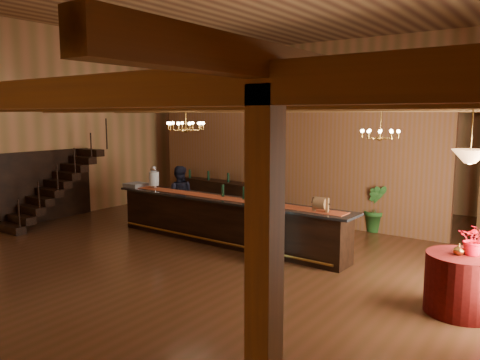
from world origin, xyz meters
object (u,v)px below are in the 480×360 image
Objects in this scene: tasting_bar at (225,221)px; backbar_shelf at (228,198)px; raffle_drum at (321,203)px; round_table at (461,284)px; bartender at (251,210)px; staff_second at (179,196)px; pendant_lamp at (470,156)px; guest at (266,227)px; chandelier_left at (186,126)px; floor_plant at (377,208)px; chandelier_right at (380,134)px; beverage_dispenser at (154,178)px.

tasting_bar reaches higher than backbar_shelf.
raffle_drum is 0.32× the size of round_table.
round_table is at bearing 142.34° from bartender.
backbar_shelf is at bearing -128.75° from staff_second.
pendant_lamp is 0.59× the size of guest.
chandelier_left is 0.89× the size of pendant_lamp.
pendant_lamp is 5.29m from floor_plant.
backbar_shelf is 4.38× the size of chandelier_right.
pendant_lamp is at bearing -9.33° from tasting_bar.
tasting_bar is 5.23× the size of floor_plant.
raffle_drum is 0.27× the size of floor_plant.
pendant_lamp is at bearing -8.32° from beverage_dispenser.
backbar_shelf is 2.06m from staff_second.
beverage_dispenser is 5.86m from floor_plant.
staff_second is (-7.35, 1.69, 0.36)m from round_table.
backbar_shelf is 4.51m from chandelier_left.
staff_second reaches higher than floor_plant.
raffle_drum is at bearing 135.31° from staff_second.
pendant_lamp is (5.68, -0.14, -0.36)m from chandelier_left.
staff_second is (-2.36, 0.01, 0.09)m from bartender.
chandelier_left reaches higher than bartender.
raffle_drum is at bearing -1.14° from tasting_bar.
round_table is at bearing -8.32° from beverage_dispenser.
chandelier_right and pendant_lamp have the same top height.
backbar_shelf is 3.03m from bartender.
staff_second is at bearing 137.19° from chandelier_left.
chandelier_left is 0.65× the size of floor_plant.
backbar_shelf is (-1.92, 2.70, -0.05)m from tasting_bar.
chandelier_right is at bearing 61.96° from raffle_drum.
backbar_shelf is 5.74m from chandelier_right.
guest is at bearing 114.16° from bartender.
bartender is 0.96× the size of guest.
chandelier_left is (1.53, -3.58, 2.27)m from backbar_shelf.
guest reaches higher than round_table.
chandelier_right is (3.58, 2.06, -0.15)m from chandelier_left.
staff_second is at bearing 167.06° from round_table.
bartender is (0.69, 1.53, -2.04)m from chandelier_left.
pendant_lamp is at bearing 132.21° from staff_second.
guest is (1.30, -1.39, 0.03)m from bartender.
backbar_shelf is 4.48m from floor_plant.
bartender is (-4.99, 1.67, 0.27)m from round_table.
beverage_dispenser reaches higher than backbar_shelf.
tasting_bar is at bearing 45.84° from bartender.
guest is (-0.89, -0.61, -0.49)m from raffle_drum.
bartender is at bearing 11.28° from beverage_dispenser.
chandelier_left is (2.04, -0.99, 1.40)m from beverage_dispenser.
tasting_bar is 2.18m from staff_second.
staff_second is 1.08× the size of guest.
backbar_shelf is 2.83× the size of floor_plant.
raffle_drum is 5.30m from backbar_shelf.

